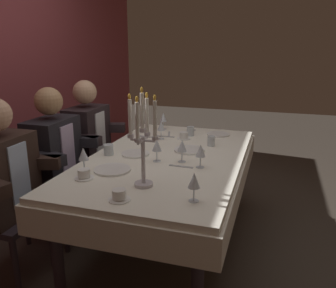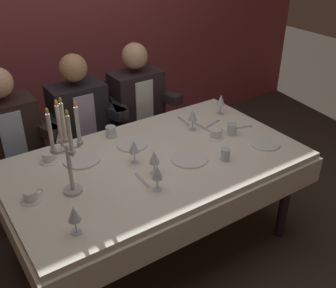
% 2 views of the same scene
% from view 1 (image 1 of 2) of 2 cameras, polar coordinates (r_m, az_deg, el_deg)
% --- Properties ---
extents(ground_plane, '(12.00, 12.00, 0.00)m').
position_cam_1_polar(ground_plane, '(2.96, -0.13, -15.70)').
color(ground_plane, '#3D342C').
extents(dining_table, '(1.94, 1.14, 0.74)m').
position_cam_1_polar(dining_table, '(2.68, -0.14, -4.36)').
color(dining_table, white).
rests_on(dining_table, ground_plane).
extents(candelabra, '(0.19, 0.19, 0.59)m').
position_cam_1_polar(candelabra, '(2.03, -4.09, 0.53)').
color(candelabra, silver).
rests_on(candelabra, dining_table).
extents(dinner_plate_0, '(0.21, 0.21, 0.01)m').
position_cam_1_polar(dinner_plate_0, '(2.69, -5.29, -1.58)').
color(dinner_plate_0, white).
rests_on(dinner_plate_0, dining_table).
extents(dinner_plate_1, '(0.24, 0.24, 0.01)m').
position_cam_1_polar(dinner_plate_1, '(2.38, -8.98, -4.09)').
color(dinner_plate_1, white).
rests_on(dinner_plate_1, dining_table).
extents(dinner_plate_2, '(0.21, 0.21, 0.01)m').
position_cam_1_polar(dinner_plate_2, '(3.27, 8.10, 1.55)').
color(dinner_plate_2, white).
rests_on(dinner_plate_2, dining_table).
extents(dinner_plate_3, '(0.24, 0.24, 0.01)m').
position_cam_1_polar(dinner_plate_3, '(2.78, 3.46, -0.96)').
color(dinner_plate_3, white).
rests_on(dinner_plate_3, dining_table).
extents(wine_glass_0, '(0.07, 0.07, 0.16)m').
position_cam_1_polar(wine_glass_0, '(3.43, -0.77, 4.25)').
color(wine_glass_0, silver).
rests_on(wine_glass_0, dining_table).
extents(wine_glass_1, '(0.07, 0.07, 0.16)m').
position_cam_1_polar(wine_glass_1, '(1.88, 4.22, -6.02)').
color(wine_glass_1, silver).
rests_on(wine_glass_1, dining_table).
extents(wine_glass_2, '(0.07, 0.07, 0.16)m').
position_cam_1_polar(wine_glass_2, '(2.50, -1.82, -0.31)').
color(wine_glass_2, silver).
rests_on(wine_glass_2, dining_table).
extents(wine_glass_3, '(0.07, 0.07, 0.16)m').
position_cam_1_polar(wine_glass_3, '(2.37, -13.49, -1.64)').
color(wine_glass_3, silver).
rests_on(wine_glass_3, dining_table).
extents(wine_glass_4, '(0.07, 0.07, 0.16)m').
position_cam_1_polar(wine_glass_4, '(3.08, -1.13, 2.88)').
color(wine_glass_4, silver).
rests_on(wine_glass_4, dining_table).
extents(wine_glass_5, '(0.07, 0.07, 0.16)m').
position_cam_1_polar(wine_glass_5, '(2.48, 2.28, -0.40)').
color(wine_glass_5, silver).
rests_on(wine_glass_5, dining_table).
extents(wine_glass_6, '(0.07, 0.07, 0.16)m').
position_cam_1_polar(wine_glass_6, '(2.38, 5.27, -1.15)').
color(wine_glass_6, silver).
rests_on(wine_glass_6, dining_table).
extents(water_tumbler_0, '(0.06, 0.06, 0.08)m').
position_cam_1_polar(water_tumbler_0, '(2.91, 6.98, 0.49)').
color(water_tumbler_0, silver).
rests_on(water_tumbler_0, dining_table).
extents(water_tumbler_1, '(0.07, 0.07, 0.08)m').
position_cam_1_polar(water_tumbler_1, '(2.70, -9.56, -0.90)').
color(water_tumbler_1, silver).
rests_on(water_tumbler_1, dining_table).
extents(water_tumbler_2, '(0.07, 0.07, 0.08)m').
position_cam_1_polar(water_tumbler_2, '(3.22, 3.65, 2.08)').
color(water_tumbler_2, silver).
rests_on(water_tumbler_2, dining_table).
extents(coffee_cup_0, '(0.13, 0.12, 0.06)m').
position_cam_1_polar(coffee_cup_0, '(2.27, -13.38, -4.78)').
color(coffee_cup_0, white).
rests_on(coffee_cup_0, dining_table).
extents(coffee_cup_1, '(0.13, 0.12, 0.06)m').
position_cam_1_polar(coffee_cup_1, '(1.94, -7.86, -8.21)').
color(coffee_cup_1, white).
rests_on(coffee_cup_1, dining_table).
extents(coffee_cup_2, '(0.13, 0.12, 0.06)m').
position_cam_1_polar(coffee_cup_2, '(3.11, 2.55, 1.33)').
color(coffee_cup_2, white).
rests_on(coffee_cup_2, dining_table).
extents(spoon_0, '(0.17, 0.06, 0.01)m').
position_cam_1_polar(spoon_0, '(3.26, 0.17, 1.62)').
color(spoon_0, '#B7B7BC').
rests_on(spoon_0, dining_table).
extents(fork_1, '(0.03, 0.17, 0.01)m').
position_cam_1_polar(fork_1, '(2.42, 2.12, -3.63)').
color(fork_1, '#B7B7BC').
rests_on(fork_1, dining_table).
extents(spoon_2, '(0.17, 0.07, 0.01)m').
position_cam_1_polar(spoon_2, '(3.36, 3.63, 2.02)').
color(spoon_2, '#B7B7BC').
rests_on(spoon_2, dining_table).
extents(spoon_3, '(0.04, 0.17, 0.01)m').
position_cam_1_polar(spoon_3, '(3.18, -3.55, 1.20)').
color(spoon_3, '#B7B7BC').
rests_on(spoon_3, dining_table).
extents(knife_4, '(0.02, 0.19, 0.01)m').
position_cam_1_polar(knife_4, '(3.18, -0.60, 1.23)').
color(knife_4, '#B7B7BC').
rests_on(knife_4, dining_table).
extents(seated_diner_0, '(0.63, 0.48, 1.24)m').
position_cam_1_polar(seated_diner_0, '(2.50, -25.20, -4.74)').
color(seated_diner_0, '#2E242C').
rests_on(seated_diner_0, ground_plane).
extents(seated_diner_1, '(0.63, 0.48, 1.24)m').
position_cam_1_polar(seated_diner_1, '(2.90, -18.09, -1.25)').
color(seated_diner_1, '#2E242C').
rests_on(seated_diner_1, ground_plane).
extents(seated_diner_2, '(0.63, 0.48, 1.24)m').
position_cam_1_polar(seated_diner_2, '(3.32, -12.93, 1.32)').
color(seated_diner_2, '#2E242C').
rests_on(seated_diner_2, ground_plane).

